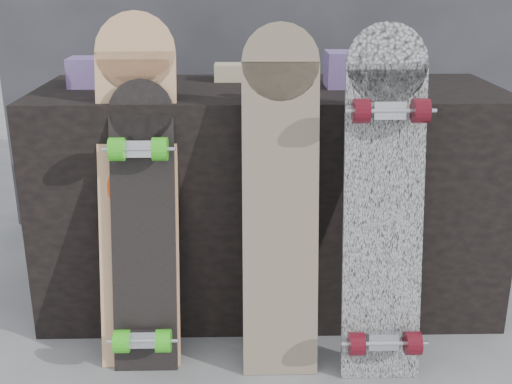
{
  "coord_description": "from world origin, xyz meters",
  "views": [
    {
      "loc": [
        -0.09,
        -1.7,
        1.18
      ],
      "look_at": [
        -0.05,
        0.2,
        0.52
      ],
      "focal_mm": 45.0,
      "sensor_mm": 36.0,
      "label": 1
    }
  ],
  "objects_px": {
    "vendor_table": "(269,197)",
    "skateboard_dark": "(143,226)",
    "longboard_cascadia": "(384,202)",
    "longboard_geisha": "(138,182)",
    "longboard_celtic": "(280,193)"
  },
  "relations": [
    {
      "from": "longboard_cascadia",
      "to": "longboard_celtic",
      "type": "bearing_deg",
      "value": 171.69
    },
    {
      "from": "longboard_celtic",
      "to": "skateboard_dark",
      "type": "bearing_deg",
      "value": 178.12
    },
    {
      "from": "vendor_table",
      "to": "longboard_cascadia",
      "type": "height_order",
      "value": "longboard_cascadia"
    },
    {
      "from": "longboard_celtic",
      "to": "skateboard_dark",
      "type": "xyz_separation_m",
      "value": [
        -0.42,
        0.01,
        -0.11
      ]
    },
    {
      "from": "vendor_table",
      "to": "skateboard_dark",
      "type": "xyz_separation_m",
      "value": [
        -0.4,
        -0.39,
        0.05
      ]
    },
    {
      "from": "vendor_table",
      "to": "skateboard_dark",
      "type": "height_order",
      "value": "skateboard_dark"
    },
    {
      "from": "longboard_geisha",
      "to": "longboard_celtic",
      "type": "height_order",
      "value": "longboard_geisha"
    },
    {
      "from": "longboard_celtic",
      "to": "longboard_cascadia",
      "type": "relative_size",
      "value": 1.0
    },
    {
      "from": "skateboard_dark",
      "to": "vendor_table",
      "type": "bearing_deg",
      "value": 44.14
    },
    {
      "from": "longboard_cascadia",
      "to": "skateboard_dark",
      "type": "relative_size",
      "value": 1.19
    },
    {
      "from": "longboard_geisha",
      "to": "vendor_table",
      "type": "bearing_deg",
      "value": 37.53
    },
    {
      "from": "longboard_geisha",
      "to": "longboard_cascadia",
      "type": "relative_size",
      "value": 1.02
    },
    {
      "from": "longboard_cascadia",
      "to": "skateboard_dark",
      "type": "xyz_separation_m",
      "value": [
        -0.72,
        0.06,
        -0.09
      ]
    },
    {
      "from": "longboard_geisha",
      "to": "longboard_cascadia",
      "type": "bearing_deg",
      "value": -9.67
    },
    {
      "from": "vendor_table",
      "to": "skateboard_dark",
      "type": "distance_m",
      "value": 0.56
    }
  ]
}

